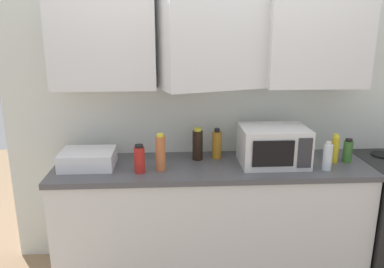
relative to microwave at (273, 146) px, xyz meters
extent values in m
cube|color=silver|center=(-0.45, 0.35, 0.26)|extent=(3.18, 0.06, 2.60)
cube|color=silver|center=(-1.21, 0.16, 0.79)|extent=(0.73, 0.33, 0.75)
cube|color=silver|center=(-0.45, 0.12, 0.79)|extent=(0.80, 0.54, 0.75)
cube|color=silver|center=(0.31, 0.16, 0.79)|extent=(0.73, 0.33, 0.75)
cube|color=silver|center=(-0.45, 0.02, -0.61)|extent=(2.28, 0.60, 0.86)
cube|color=#4C4C51|center=(-0.45, 0.02, -0.16)|extent=(2.31, 0.63, 0.04)
cylinder|color=black|center=(0.92, 0.14, -0.13)|extent=(0.18, 0.18, 0.01)
cube|color=silver|center=(0.00, 0.00, 0.00)|extent=(0.48, 0.36, 0.28)
cube|color=black|center=(-0.05, -0.18, 0.00)|extent=(0.29, 0.01, 0.18)
cube|color=#2D2D33|center=(0.17, -0.18, 0.00)|extent=(0.10, 0.01, 0.21)
cube|color=silver|center=(-1.35, 0.02, -0.08)|extent=(0.38, 0.30, 0.12)
cylinder|color=#BC6638|center=(-0.82, -0.08, -0.02)|extent=(0.07, 0.07, 0.25)
cylinder|color=yellow|center=(-0.82, -0.08, 0.12)|extent=(0.05, 0.05, 0.02)
cylinder|color=silver|center=(0.35, -0.14, -0.05)|extent=(0.06, 0.06, 0.19)
cylinder|color=silver|center=(0.35, -0.14, 0.06)|extent=(0.04, 0.04, 0.02)
cylinder|color=#386B2D|center=(0.57, 0.01, -0.06)|extent=(0.07, 0.07, 0.16)
cylinder|color=black|center=(0.57, 0.01, 0.03)|extent=(0.05, 0.05, 0.02)
cylinder|color=#AD701E|center=(-0.40, 0.16, -0.04)|extent=(0.07, 0.07, 0.21)
cylinder|color=black|center=(-0.40, 0.16, 0.08)|extent=(0.04, 0.04, 0.03)
cylinder|color=black|center=(-0.55, 0.13, -0.03)|extent=(0.08, 0.08, 0.22)
cylinder|color=yellow|center=(-0.55, 0.13, 0.10)|extent=(0.05, 0.05, 0.02)
cylinder|color=red|center=(-0.97, -0.12, -0.05)|extent=(0.08, 0.08, 0.18)
cylinder|color=black|center=(-0.97, -0.12, 0.05)|extent=(0.06, 0.06, 0.02)
cylinder|color=gold|center=(0.47, 0.01, -0.04)|extent=(0.05, 0.05, 0.20)
cylinder|color=yellow|center=(0.47, 0.01, 0.07)|extent=(0.04, 0.04, 0.02)
camera|label=1|loc=(-0.75, -2.62, 0.83)|focal=35.65mm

